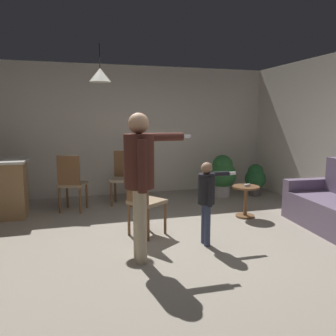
{
  "coord_description": "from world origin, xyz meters",
  "views": [
    {
      "loc": [
        -1.1,
        -3.94,
        1.65
      ],
      "look_at": [
        0.07,
        0.13,
        1.0
      ],
      "focal_mm": 35.99,
      "sensor_mm": 36.0,
      "label": 1
    }
  ],
  "objects_px": {
    "side_table_by_couch": "(246,198)",
    "dining_chair_spare": "(123,175)",
    "potted_plant_corner": "(222,174)",
    "spare_remote_on_table": "(247,185)",
    "dining_chair_near_wall": "(143,198)",
    "potted_plant_by_wall": "(255,178)",
    "person_child": "(207,194)",
    "dining_chair_centre_back": "(71,181)",
    "person_adult": "(140,171)"
  },
  "relations": [
    {
      "from": "person_adult",
      "to": "spare_remote_on_table",
      "type": "xyz_separation_m",
      "value": [
        2.01,
        1.18,
        -0.51
      ]
    },
    {
      "from": "dining_chair_spare",
      "to": "potted_plant_corner",
      "type": "bearing_deg",
      "value": -161.7
    },
    {
      "from": "person_child",
      "to": "potted_plant_by_wall",
      "type": "relative_size",
      "value": 1.62
    },
    {
      "from": "person_child",
      "to": "dining_chair_centre_back",
      "type": "height_order",
      "value": "person_child"
    },
    {
      "from": "dining_chair_centre_back",
      "to": "dining_chair_spare",
      "type": "relative_size",
      "value": 1.0
    },
    {
      "from": "person_adult",
      "to": "potted_plant_by_wall",
      "type": "xyz_separation_m",
      "value": [
        2.96,
        2.53,
        -0.68
      ]
    },
    {
      "from": "dining_chair_near_wall",
      "to": "person_child",
      "type": "bearing_deg",
      "value": 18.02
    },
    {
      "from": "dining_chair_near_wall",
      "to": "potted_plant_by_wall",
      "type": "height_order",
      "value": "dining_chair_near_wall"
    },
    {
      "from": "dining_chair_near_wall",
      "to": "dining_chair_spare",
      "type": "distance_m",
      "value": 1.86
    },
    {
      "from": "side_table_by_couch",
      "to": "dining_chair_centre_back",
      "type": "xyz_separation_m",
      "value": [
        -2.75,
        1.11,
        0.22
      ]
    },
    {
      "from": "potted_plant_by_wall",
      "to": "spare_remote_on_table",
      "type": "bearing_deg",
      "value": -125.18
    },
    {
      "from": "side_table_by_couch",
      "to": "person_child",
      "type": "height_order",
      "value": "person_child"
    },
    {
      "from": "dining_chair_spare",
      "to": "dining_chair_centre_back",
      "type": "bearing_deg",
      "value": 37.33
    },
    {
      "from": "side_table_by_couch",
      "to": "potted_plant_by_wall",
      "type": "distance_m",
      "value": 1.65
    },
    {
      "from": "side_table_by_couch",
      "to": "dining_chair_spare",
      "type": "bearing_deg",
      "value": 141.37
    },
    {
      "from": "dining_chair_spare",
      "to": "potted_plant_by_wall",
      "type": "xyz_separation_m",
      "value": [
        2.77,
        -0.11,
        -0.18
      ]
    },
    {
      "from": "person_adult",
      "to": "potted_plant_corner",
      "type": "relative_size",
      "value": 1.95
    },
    {
      "from": "person_adult",
      "to": "dining_chair_near_wall",
      "type": "xyz_separation_m",
      "value": [
        0.19,
        0.77,
        -0.5
      ]
    },
    {
      "from": "person_adult",
      "to": "potted_plant_by_wall",
      "type": "height_order",
      "value": "person_adult"
    },
    {
      "from": "person_child",
      "to": "dining_chair_near_wall",
      "type": "height_order",
      "value": "person_child"
    },
    {
      "from": "dining_chair_near_wall",
      "to": "person_adult",
      "type": "bearing_deg",
      "value": -49.07
    },
    {
      "from": "dining_chair_centre_back",
      "to": "potted_plant_corner",
      "type": "height_order",
      "value": "dining_chair_centre_back"
    },
    {
      "from": "dining_chair_spare",
      "to": "potted_plant_corner",
      "type": "xyz_separation_m",
      "value": [
        2.07,
        0.01,
        -0.07
      ]
    },
    {
      "from": "spare_remote_on_table",
      "to": "dining_chair_spare",
      "type": "bearing_deg",
      "value": 141.2
    },
    {
      "from": "person_adult",
      "to": "dining_chair_centre_back",
      "type": "bearing_deg",
      "value": -160.41
    },
    {
      "from": "side_table_by_couch",
      "to": "person_adult",
      "type": "xyz_separation_m",
      "value": [
        -2.0,
        -1.19,
        0.72
      ]
    },
    {
      "from": "person_adult",
      "to": "dining_chair_spare",
      "type": "relative_size",
      "value": 1.69
    },
    {
      "from": "person_child",
      "to": "spare_remote_on_table",
      "type": "height_order",
      "value": "person_child"
    },
    {
      "from": "potted_plant_corner",
      "to": "spare_remote_on_table",
      "type": "bearing_deg",
      "value": -99.61
    },
    {
      "from": "dining_chair_centre_back",
      "to": "spare_remote_on_table",
      "type": "bearing_deg",
      "value": -2.32
    },
    {
      "from": "side_table_by_couch",
      "to": "dining_chair_spare",
      "type": "distance_m",
      "value": 2.32
    },
    {
      "from": "person_child",
      "to": "dining_chair_centre_back",
      "type": "relative_size",
      "value": 1.08
    },
    {
      "from": "side_table_by_couch",
      "to": "dining_chair_centre_back",
      "type": "height_order",
      "value": "dining_chair_centre_back"
    },
    {
      "from": "dining_chair_near_wall",
      "to": "potted_plant_by_wall",
      "type": "relative_size",
      "value": 1.5
    },
    {
      "from": "side_table_by_couch",
      "to": "dining_chair_near_wall",
      "type": "distance_m",
      "value": 1.87
    },
    {
      "from": "side_table_by_couch",
      "to": "person_adult",
      "type": "bearing_deg",
      "value": -149.11
    },
    {
      "from": "dining_chair_centre_back",
      "to": "spare_remote_on_table",
      "type": "distance_m",
      "value": 2.99
    },
    {
      "from": "potted_plant_corner",
      "to": "person_adult",
      "type": "bearing_deg",
      "value": -130.44
    },
    {
      "from": "side_table_by_couch",
      "to": "dining_chair_near_wall",
      "type": "xyz_separation_m",
      "value": [
        -1.81,
        -0.42,
        0.22
      ]
    },
    {
      "from": "person_adult",
      "to": "potted_plant_by_wall",
      "type": "distance_m",
      "value": 3.95
    },
    {
      "from": "person_child",
      "to": "dining_chair_near_wall",
      "type": "relative_size",
      "value": 1.08
    },
    {
      "from": "dining_chair_spare",
      "to": "person_child",
      "type": "bearing_deg",
      "value": 124.62
    },
    {
      "from": "side_table_by_couch",
      "to": "dining_chair_centre_back",
      "type": "distance_m",
      "value": 2.98
    },
    {
      "from": "spare_remote_on_table",
      "to": "side_table_by_couch",
      "type": "bearing_deg",
      "value": 122.4
    },
    {
      "from": "potted_plant_by_wall",
      "to": "dining_chair_spare",
      "type": "bearing_deg",
      "value": 177.76
    },
    {
      "from": "side_table_by_couch",
      "to": "dining_chair_spare",
      "type": "relative_size",
      "value": 0.52
    },
    {
      "from": "dining_chair_near_wall",
      "to": "potted_plant_by_wall",
      "type": "xyz_separation_m",
      "value": [
        2.77,
        1.76,
        -0.18
      ]
    },
    {
      "from": "dining_chair_centre_back",
      "to": "spare_remote_on_table",
      "type": "relative_size",
      "value": 7.69
    },
    {
      "from": "dining_chair_centre_back",
      "to": "potted_plant_by_wall",
      "type": "relative_size",
      "value": 1.5
    },
    {
      "from": "person_adult",
      "to": "person_child",
      "type": "relative_size",
      "value": 1.57
    }
  ]
}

